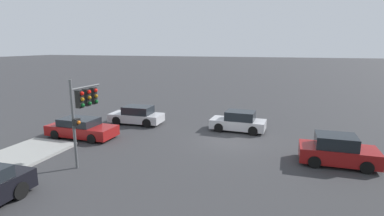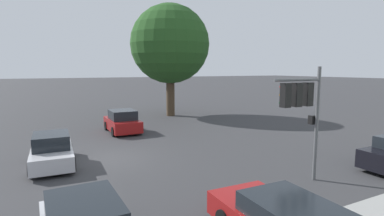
{
  "view_description": "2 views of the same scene",
  "coord_description": "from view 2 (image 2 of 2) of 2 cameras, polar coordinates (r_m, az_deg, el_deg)",
  "views": [
    {
      "loc": [
        -3.12,
        18.77,
        6.13
      ],
      "look_at": [
        2.09,
        1.91,
        2.44
      ],
      "focal_mm": 28.0,
      "sensor_mm": 36.0,
      "label": 1
    },
    {
      "loc": [
        14.76,
        -2.92,
        4.42
      ],
      "look_at": [
        0.33,
        4.58,
        2.31
      ],
      "focal_mm": 28.0,
      "sensor_mm": 36.0,
      "label": 2
    }
  ],
  "objects": [
    {
      "name": "crossing_car_0",
      "position": [
        15.34,
        -25.14,
        -7.41
      ],
      "size": [
        4.01,
        1.99,
        1.48
      ],
      "rotation": [
        0.0,
        0.0,
        -0.05
      ],
      "color": "#B7B7BC",
      "rests_on": "ground_plane"
    },
    {
      "name": "traffic_signal",
      "position": [
        12.1,
        20.14,
        1.1
      ],
      "size": [
        0.54,
        2.38,
        4.53
      ],
      "rotation": [
        0.0,
        0.0,
        3.1
      ],
      "color": "#515456",
      "rests_on": "ground_plane"
    },
    {
      "name": "street_tree",
      "position": [
        28.62,
        -4.22,
        12.0
      ],
      "size": [
        7.35,
        7.35,
        10.44
      ],
      "color": "#423323",
      "rests_on": "ground_plane"
    },
    {
      "name": "crossing_car_2",
      "position": [
        21.72,
        -13.12,
        -2.59
      ],
      "size": [
        3.85,
        2.01,
        1.58
      ],
      "rotation": [
        0.0,
        0.0,
        3.13
      ],
      "color": "maroon",
      "rests_on": "ground_plane"
    },
    {
      "name": "ground_plane",
      "position": [
        15.68,
        -15.8,
        -9.28
      ],
      "size": [
        300.0,
        300.0,
        0.0
      ],
      "primitive_type": "plane",
      "color": "#333335"
    }
  ]
}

